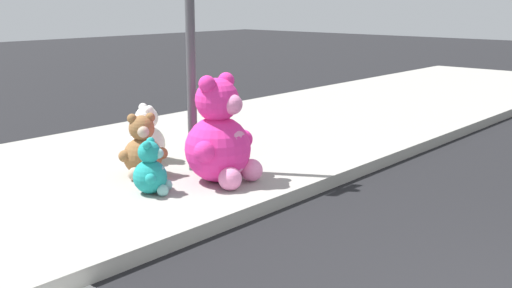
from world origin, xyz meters
name	(u,v)px	position (x,y,z in m)	size (l,w,h in m)	color
sidewalk	(83,181)	(0.00, 5.20, 0.07)	(28.00, 4.40, 0.15)	#9E9B93
sign_pole	(190,25)	(1.00, 4.40, 1.85)	(0.56, 0.11, 3.20)	#4C4C51
plush_pink_large	(220,140)	(0.87, 3.81, 0.63)	(0.92, 0.83, 1.20)	#F22D93
plush_yellow	(217,136)	(1.81, 4.82, 0.36)	(0.37, 0.38, 0.53)	yellow
plush_white	(146,139)	(0.88, 5.14, 0.44)	(0.51, 0.54, 0.72)	white
plush_teal	(152,172)	(0.10, 4.06, 0.38)	(0.41, 0.42, 0.58)	teal
plush_brown	(143,151)	(0.45, 4.64, 0.44)	(0.50, 0.52, 0.73)	olive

